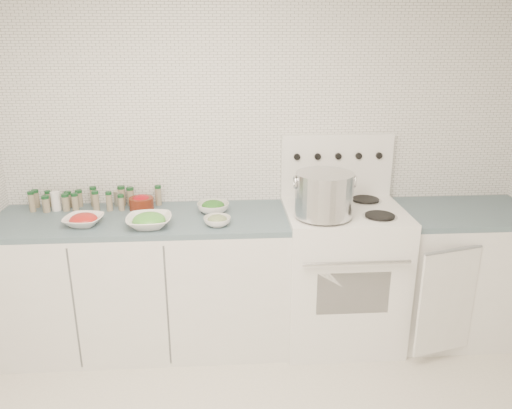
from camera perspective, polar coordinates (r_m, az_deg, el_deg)
name	(u,v)px	position (r m, az deg, el deg)	size (l,w,h in m)	color
room_walls	(302,157)	(1.88, 5.23, 5.45)	(3.54, 3.04, 2.52)	white
counter_left	(145,282)	(3.41, -12.54, -8.59)	(1.85, 0.62, 0.90)	white
stove	(341,270)	(3.43, 9.66, -7.35)	(0.76, 0.70, 1.36)	white
counter_right	(459,272)	(3.72, 22.14, -7.18)	(0.89, 0.73, 0.90)	white
stock_pot	(324,193)	(3.03, 7.79, 1.34)	(0.37, 0.35, 0.27)	silver
bowl_tomato	(84,220)	(3.19, -19.11, -1.68)	(0.26, 0.26, 0.08)	white
bowl_snowpea	(149,221)	(3.05, -12.13, -1.82)	(0.28, 0.28, 0.09)	white
bowl_broccoli	(213,207)	(3.24, -4.92, -0.27)	(0.21, 0.21, 0.08)	white
bowl_zucchini	(217,220)	(3.02, -4.45, -1.83)	(0.21, 0.21, 0.07)	white
bowl_pepper	(141,202)	(3.37, -12.97, 0.26)	(0.16, 0.16, 0.10)	#622010
salt_canister	(56,201)	(3.52, -21.89, 0.36)	(0.06, 0.06, 0.12)	white
tin_can	(120,198)	(3.49, -15.31, 0.73)	(0.08, 0.08, 0.10)	#B6AD9A
spice_cluster	(87,199)	(3.48, -18.71, 0.58)	(0.85, 0.15, 0.14)	gray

